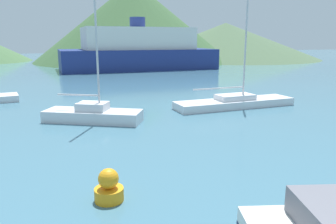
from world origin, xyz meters
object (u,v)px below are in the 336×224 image
Objects in this scene: sailboat_outer at (235,102)px; buoy_marker at (109,188)px; sailboat_inner at (93,113)px; ferry_distant at (138,51)px.

sailboat_outer reaches higher than buoy_marker.
sailboat_inner is 10.25× the size of buoy_marker.
ferry_distant is at bearing 74.08° from buoy_marker.
sailboat_inner reaches higher than sailboat_outer.
buoy_marker is (-12.29, -43.08, -2.48)m from ferry_distant.
buoy_marker is (-10.94, -10.90, 0.04)m from sailboat_outer.
ferry_distant is (1.35, 32.18, 2.52)m from sailboat_outer.
sailboat_inner is 0.43× the size of ferry_distant.
sailboat_outer is at bearing -93.09° from ferry_distant.
sailboat_outer is 0.37× the size of ferry_distant.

